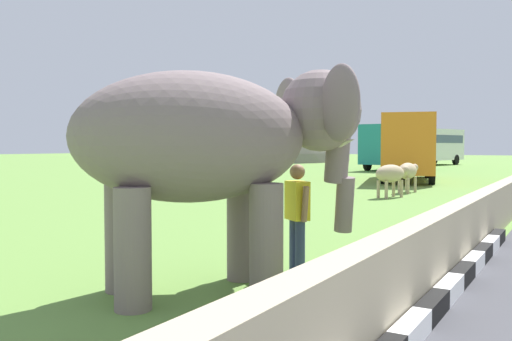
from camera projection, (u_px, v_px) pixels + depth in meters
barrier_parapet at (408, 270)px, 6.32m from camera, size 28.00×0.36×1.00m
elephant at (219, 142)px, 7.21m from camera, size 3.93×3.67×3.01m
person_handler at (297, 213)px, 8.20m from camera, size 0.47×0.57×1.66m
bus_orange at (408, 143)px, 29.96m from camera, size 9.41×4.82×3.50m
bus_teal at (395, 144)px, 43.27m from camera, size 8.29×3.35×3.50m
bus_white at (431, 144)px, 52.90m from camera, size 9.47×4.71×3.50m
cow_near at (408, 172)px, 22.25m from camera, size 1.90×0.68×1.23m
cow_mid at (391, 174)px, 20.18m from camera, size 1.91×1.08×1.23m
hill_east at (262, 161)px, 68.64m from camera, size 26.24×20.99×14.79m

